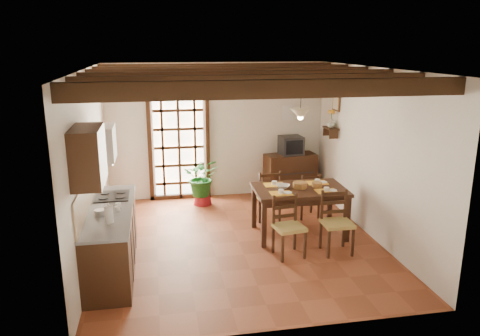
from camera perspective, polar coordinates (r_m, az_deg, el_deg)
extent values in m
plane|color=brown|center=(7.80, -0.19, -8.98)|extent=(5.00, 5.00, 0.00)
cube|color=silver|center=(9.76, -2.81, 4.53)|extent=(4.50, 0.02, 2.80)
cube|color=silver|center=(5.01, 4.89, -5.72)|extent=(4.50, 0.02, 2.80)
cube|color=silver|center=(7.30, -17.86, 0.24)|extent=(0.02, 5.00, 2.80)
cube|color=silver|center=(8.04, 15.79, 1.71)|extent=(0.02, 5.00, 2.80)
cube|color=white|center=(7.14, -0.22, 12.03)|extent=(4.50, 5.00, 0.02)
cube|color=black|center=(5.10, 4.02, 9.58)|extent=(4.50, 0.14, 0.20)
cube|color=black|center=(5.91, 1.98, 10.35)|extent=(4.50, 0.14, 0.20)
cube|color=black|center=(6.73, 0.43, 10.92)|extent=(4.50, 0.14, 0.20)
cube|color=black|center=(7.56, -0.79, 11.36)|extent=(4.50, 0.14, 0.20)
cube|color=black|center=(8.38, -1.77, 11.71)|extent=(4.50, 0.14, 0.20)
cube|color=black|center=(9.21, -2.58, 12.00)|extent=(4.50, 0.14, 0.20)
cube|color=white|center=(9.74, -7.46, 2.59)|extent=(1.01, 0.02, 2.11)
cube|color=black|center=(9.51, -7.67, 9.25)|extent=(1.26, 0.10, 0.08)
cube|color=black|center=(9.68, -10.93, 2.37)|extent=(0.08, 0.10, 2.28)
cube|color=black|center=(9.73, -3.97, 2.68)|extent=(0.08, 0.10, 2.28)
cube|color=black|center=(9.67, -7.43, 2.51)|extent=(1.01, 0.03, 2.02)
cube|color=black|center=(7.00, -15.37, -8.50)|extent=(0.60, 2.20, 0.88)
cube|color=slate|center=(6.84, -15.64, -4.96)|extent=(0.64, 2.25, 0.04)
cube|color=tan|center=(6.80, -18.16, -3.22)|extent=(0.02, 2.20, 0.50)
cube|color=black|center=(5.92, -18.04, 1.39)|extent=(0.35, 0.80, 0.70)
cube|color=white|center=(7.15, -16.55, 2.93)|extent=(0.38, 0.60, 0.50)
cube|color=silver|center=(7.21, -16.39, 0.83)|extent=(0.32, 0.55, 0.04)
cube|color=black|center=(7.35, -15.30, -3.33)|extent=(0.50, 0.55, 0.02)
cylinder|color=white|center=(6.27, -15.68, -5.51)|extent=(0.11, 0.11, 0.24)
cylinder|color=silver|center=(6.60, -16.71, -5.31)|extent=(0.14, 0.14, 0.10)
cube|color=black|center=(7.89, 7.29, -2.62)|extent=(1.55, 1.02, 0.05)
cube|color=black|center=(7.91, 7.27, -3.18)|extent=(1.39, 0.91, 0.11)
cube|color=black|center=(8.61, 10.88, -4.15)|extent=(0.08, 0.08, 0.77)
cube|color=black|center=(8.25, 1.72, -4.72)|extent=(0.08, 0.08, 0.77)
cube|color=black|center=(7.86, 12.95, -6.13)|extent=(0.08, 0.08, 0.77)
cube|color=black|center=(7.47, 2.93, -6.88)|extent=(0.08, 0.08, 0.77)
cube|color=#AA9448|center=(7.18, 6.03, -7.22)|extent=(0.49, 0.47, 0.05)
cube|color=black|center=(7.24, 5.48, -5.00)|extent=(0.43, 0.11, 0.47)
cube|color=black|center=(7.27, 5.98, -8.91)|extent=(0.47, 0.45, 0.46)
cube|color=#AA9448|center=(7.40, 11.77, -6.64)|extent=(0.45, 0.43, 0.05)
cube|color=black|center=(7.47, 11.36, -4.40)|extent=(0.45, 0.04, 0.49)
cube|color=black|center=(7.49, 11.67, -8.35)|extent=(0.43, 0.41, 0.48)
cube|color=#AA9448|center=(8.63, 3.33, -3.25)|extent=(0.46, 0.44, 0.05)
cube|color=black|center=(8.39, 3.70, -2.05)|extent=(0.44, 0.06, 0.48)
cube|color=black|center=(8.70, 3.31, -4.73)|extent=(0.44, 0.42, 0.47)
cube|color=#AA9448|center=(8.83, 8.16, -3.28)|extent=(0.43, 0.42, 0.05)
cube|color=black|center=(8.62, 8.65, -2.22)|extent=(0.40, 0.07, 0.43)
cube|color=black|center=(8.90, 8.11, -4.58)|extent=(0.41, 0.39, 0.42)
cube|color=#F5AB26|center=(7.53, 5.10, -2.59)|extent=(0.35, 0.26, 0.01)
cube|color=#F5AB26|center=(7.76, 10.53, -2.25)|extent=(0.35, 0.26, 0.01)
cube|color=#F5AB26|center=(7.97, 4.19, -1.58)|extent=(0.35, 0.26, 0.01)
cube|color=#F5AB26|center=(8.19, 9.35, -1.29)|extent=(0.35, 0.26, 0.01)
cylinder|color=olive|center=(7.84, 7.33, -1.58)|extent=(0.24, 0.24, 0.10)
imported|color=white|center=(7.85, 5.29, -2.23)|extent=(0.29, 0.29, 0.05)
cube|color=black|center=(10.02, 6.12, -0.83)|extent=(1.12, 0.61, 0.90)
cube|color=black|center=(9.87, 6.23, 2.77)|extent=(0.49, 0.45, 0.39)
cube|color=black|center=(9.68, 6.57, 2.51)|extent=(0.37, 0.05, 0.29)
cube|color=white|center=(9.99, 5.80, 6.74)|extent=(0.25, 0.03, 0.32)
cone|color=maroon|center=(9.53, -4.57, -3.78)|extent=(0.38, 0.38, 0.23)
imported|color=#144C19|center=(9.40, -4.63, -1.12)|extent=(2.01, 1.79, 2.04)
cube|color=black|center=(9.40, 11.02, 4.80)|extent=(0.20, 0.42, 0.03)
cube|color=black|center=(9.26, 11.37, 4.06)|extent=(0.18, 0.03, 0.18)
cube|color=black|center=(9.57, 10.62, 4.45)|extent=(0.18, 0.03, 0.18)
imported|color=#B2BFB2|center=(9.38, 11.05, 5.40)|extent=(0.15, 0.15, 0.15)
sphere|color=#F5AB26|center=(9.35, 11.11, 6.67)|extent=(0.14, 0.14, 0.14)
cylinder|color=#144C19|center=(9.37, 11.07, 5.76)|extent=(0.01, 0.01, 0.28)
cube|color=brown|center=(9.36, 11.66, 7.82)|extent=(0.03, 0.32, 0.32)
cube|color=#C3B292|center=(9.35, 11.57, 7.82)|extent=(0.01, 0.26, 0.26)
cylinder|color=black|center=(7.65, 7.48, 9.48)|extent=(0.01, 0.01, 0.70)
cone|color=beige|center=(7.69, 7.38, 6.74)|extent=(0.36, 0.36, 0.14)
sphere|color=#FFD88C|center=(7.71, 7.36, 6.15)|extent=(0.09, 0.09, 0.09)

